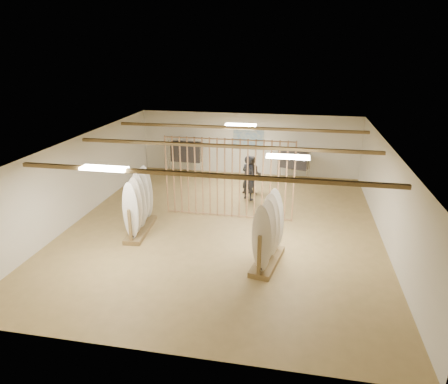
% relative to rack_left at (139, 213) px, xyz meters
% --- Properties ---
extents(floor, '(12.00, 12.00, 0.00)m').
position_rel_rack_left_xyz_m(floor, '(2.56, 0.92, -0.65)').
color(floor, tan).
rests_on(floor, ground).
extents(ceiling, '(12.00, 12.00, 0.00)m').
position_rel_rack_left_xyz_m(ceiling, '(2.56, 0.92, 2.15)').
color(ceiling, gray).
rests_on(ceiling, ground).
extents(wall_back, '(12.00, 0.00, 12.00)m').
position_rel_rack_left_xyz_m(wall_back, '(2.56, 6.92, 0.75)').
color(wall_back, silver).
rests_on(wall_back, ground).
extents(wall_front, '(12.00, 0.00, 12.00)m').
position_rel_rack_left_xyz_m(wall_front, '(2.56, -5.08, 0.75)').
color(wall_front, silver).
rests_on(wall_front, ground).
extents(wall_left, '(0.00, 12.00, 12.00)m').
position_rel_rack_left_xyz_m(wall_left, '(-2.44, 0.92, 0.75)').
color(wall_left, silver).
rests_on(wall_left, ground).
extents(wall_right, '(0.00, 12.00, 12.00)m').
position_rel_rack_left_xyz_m(wall_right, '(7.56, 0.92, 0.75)').
color(wall_right, silver).
rests_on(wall_right, ground).
extents(ceiling_slats, '(9.50, 6.12, 0.10)m').
position_rel_rack_left_xyz_m(ceiling_slats, '(2.56, 0.92, 2.07)').
color(ceiling_slats, olive).
rests_on(ceiling_slats, ground).
extents(light_panels, '(1.20, 0.35, 0.06)m').
position_rel_rack_left_xyz_m(light_panels, '(2.56, 0.92, 2.09)').
color(light_panels, white).
rests_on(light_panels, ground).
extents(bamboo_partition, '(4.45, 0.05, 2.78)m').
position_rel_rack_left_xyz_m(bamboo_partition, '(2.56, 1.72, 0.75)').
color(bamboo_partition, tan).
rests_on(bamboo_partition, ground).
extents(poster, '(1.40, 0.03, 0.90)m').
position_rel_rack_left_xyz_m(poster, '(2.56, 6.90, 0.95)').
color(poster, '#2E67A1').
rests_on(poster, ground).
extents(rack_left, '(0.71, 2.06, 1.92)m').
position_rel_rack_left_xyz_m(rack_left, '(0.00, 0.00, 0.00)').
color(rack_left, olive).
rests_on(rack_left, floor).
extents(rack_right, '(0.88, 1.84, 2.05)m').
position_rel_rack_left_xyz_m(rack_right, '(4.19, -1.28, 0.04)').
color(rack_right, olive).
rests_on(rack_right, floor).
extents(clothing_rack_a, '(1.50, 0.42, 1.60)m').
position_rel_rack_left_xyz_m(clothing_rack_a, '(-0.26, 6.32, 0.39)').
color(clothing_rack_a, silver).
rests_on(clothing_rack_a, floor).
extents(clothing_rack_b, '(1.29, 0.70, 1.44)m').
position_rel_rack_left_xyz_m(clothing_rack_b, '(4.68, 6.32, 0.28)').
color(clothing_rack_b, silver).
rests_on(clothing_rack_b, floor).
extents(shopper_a, '(0.88, 0.83, 1.99)m').
position_rel_rack_left_xyz_m(shopper_a, '(3.03, 3.53, 0.34)').
color(shopper_a, '#222329').
rests_on(shopper_a, floor).
extents(shopper_b, '(0.90, 0.72, 1.78)m').
position_rel_rack_left_xyz_m(shopper_b, '(3.09, 4.14, 0.24)').
color(shopper_b, '#332D27').
rests_on(shopper_b, floor).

